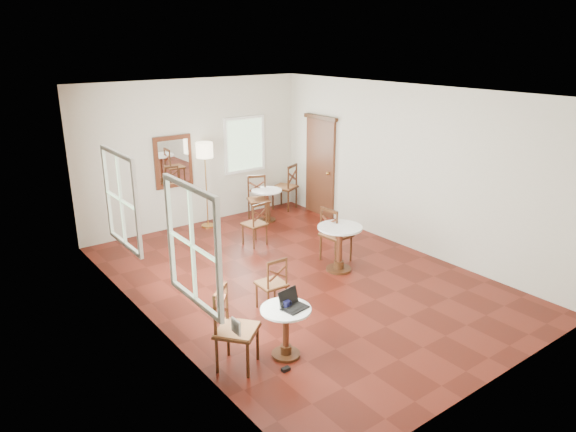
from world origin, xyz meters
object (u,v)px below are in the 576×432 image
Objects in this scene: mouse at (288,308)px; water_glass at (282,307)px; cafe_table_mid at (339,243)px; cafe_table_back at (267,202)px; chair_mid_a at (255,224)px; chair_mid_b at (335,234)px; cafe_table_near at (286,327)px; chair_back_a at (286,187)px; navy_mug at (287,304)px; laptop at (292,303)px; floor_lamp at (205,156)px; power_adapter at (286,369)px; chair_back_b at (258,199)px; chair_near_b at (235,329)px; chair_near_a at (272,284)px.

mouse is 0.09m from water_glass.
cafe_table_mid is 2.90m from cafe_table_back.
chair_mid_a is 1.63m from chair_mid_b.
chair_mid_b is at bearing 60.91° from mouse.
mouse is at bearing -76.14° from cafe_table_near.
navy_mug is (-3.57, -4.80, 0.18)m from chair_back_a.
cafe_table_near is 1.96× the size of laptop.
chair_mid_b is at bearing 29.61° from laptop.
navy_mug is (0.00, 0.04, 0.03)m from mouse.
cafe_table_mid is at bearing -78.18° from floor_lamp.
cafe_table_mid is at bearing 26.55° from laptop.
mouse is (-2.24, -1.54, 0.18)m from cafe_table_mid.
cafe_table_back is 2.05× the size of laptop.
chair_mid_a is 8.27× the size of power_adapter.
cafe_table_back is 0.19m from chair_back_b.
chair_mid_b is 1.03× the size of chair_back_b.
cafe_table_back is at bearing -20.43° from floor_lamp.
chair_mid_a is 0.88× the size of chair_back_b.
chair_mid_a is 1.43m from chair_back_b.
chair_back_b is 5.22m from mouse.
cafe_table_near is 0.65× the size of chair_near_b.
navy_mug is at bearing 55.21° from chair_mid_a.
water_glass is (-0.08, -0.01, 0.00)m from navy_mug.
chair_mid_a is 1.84m from floor_lamp.
chair_near_b is 11.60× the size of mouse.
cafe_table_back is 0.81× the size of chair_mid_a.
navy_mug is at bearing 123.29° from chair_mid_b.
chair_near_b reaches higher than water_glass.
cafe_table_near is at bearing 28.34° from chair_back_a.
laptop is 0.07m from navy_mug.
laptop is at bearing 32.10° from mouse.
chair_mid_a reaches higher than navy_mug.
chair_near_b is 8.10× the size of navy_mug.
cafe_table_mid is at bearing 144.68° from chair_mid_b.
mouse is at bearing -98.33° from chair_back_b.
chair_back_a is at bearing 53.39° from navy_mug.
cafe_table_mid is 0.96× the size of chair_near_a.
mouse is (-2.60, -4.52, 0.19)m from chair_back_b.
chair_back_b is at bearing 59.21° from water_glass.
chair_mid_b is 3.42m from power_adapter.
power_adapter is at bearing -109.02° from floor_lamp.
chair_mid_b reaches higher than cafe_table_mid.
cafe_table_back is 5.16m from navy_mug.
navy_mug is at bearing 148.21° from laptop.
navy_mug is 0.76m from power_adapter.
water_glass is (-2.82, -4.38, 0.28)m from cafe_table_back.
navy_mug is (-0.06, 0.03, -0.00)m from laptop.
chair_mid_b is (0.69, -1.48, 0.07)m from chair_mid_a.
chair_near_b is 0.68m from navy_mug.
laptop is (-1.48, -4.84, -0.79)m from floor_lamp.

